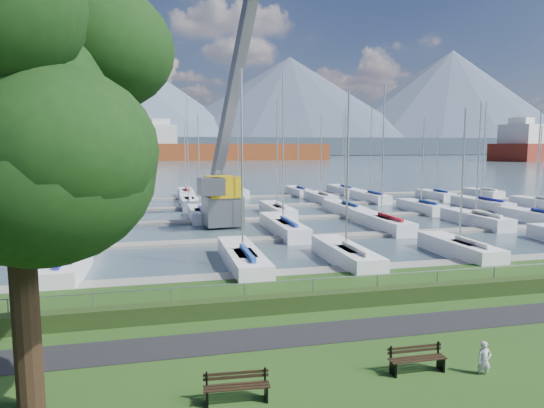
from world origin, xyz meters
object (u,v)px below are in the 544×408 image
object	(u,v)px
bench_left	(237,387)
crane	(225,163)
bench_right	(417,359)
tree	(13,111)
person	(484,356)

from	to	relation	value
bench_left	crane	size ratio (longest dim) A/B	0.08
bench_right	tree	bearing A→B (deg)	179.03
tree	crane	world-z (taller)	crane
bench_left	person	size ratio (longest dim) A/B	1.54
bench_left	bench_right	bearing A→B (deg)	8.35
crane	person	bearing A→B (deg)	-89.14
person	tree	size ratio (longest dim) A/B	0.10
bench_right	person	distance (m)	2.01
bench_right	bench_left	bearing A→B (deg)	-174.82
bench_left	bench_right	world-z (taller)	same
tree	person	bearing A→B (deg)	-4.16
tree	crane	distance (m)	31.98
bench_left	crane	distance (m)	31.90
bench_left	bench_right	distance (m)	5.67
bench_left	crane	xyz separation A→B (m)	(3.99, 31.27, 4.91)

